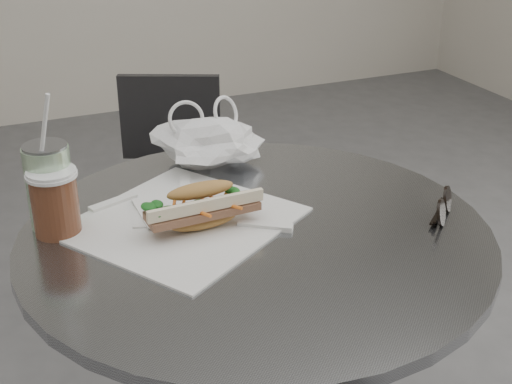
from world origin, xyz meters
name	(u,v)px	position (x,y,z in m)	size (l,w,h in m)	color
cafe_table	(256,365)	(0.00, 0.20, 0.47)	(0.76, 0.76, 0.74)	slate
chair_far	(169,218)	(0.10, 1.08, 0.32)	(0.40, 0.42, 0.71)	#2C2C2F
sandwich_paper	(183,221)	(-0.10, 0.27, 0.74)	(0.32, 0.30, 0.00)	white
banh_mi	(202,207)	(-0.08, 0.24, 0.78)	(0.23, 0.10, 0.08)	#B77445
iced_coffee	(55,201)	(-0.29, 0.32, 0.80)	(0.08, 0.08, 0.23)	brown
sunglasses	(443,208)	(0.30, 0.12, 0.76)	(0.09, 0.08, 0.04)	black
plastic_bag	(210,144)	(0.02, 0.46, 0.79)	(0.19, 0.15, 0.10)	white
napkin_stack	(172,209)	(-0.10, 0.31, 0.74)	(0.16, 0.16, 0.01)	white
drink_can	(50,186)	(-0.29, 0.34, 0.81)	(0.07, 0.07, 0.14)	#6AA45F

